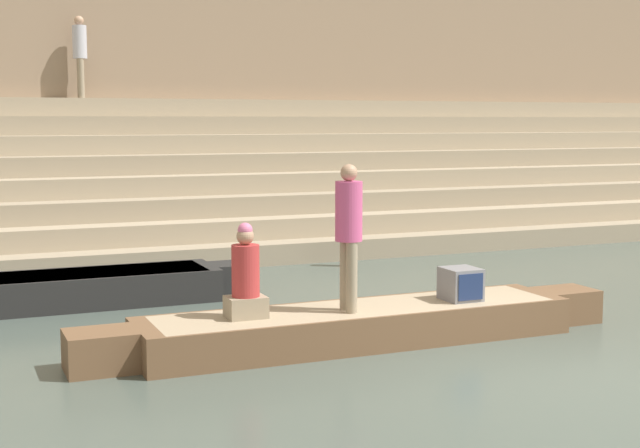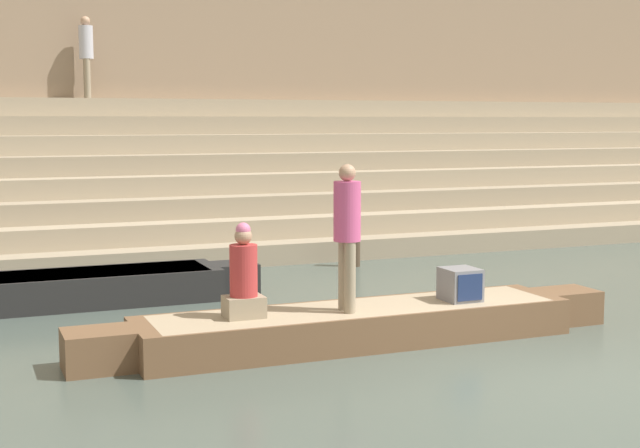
{
  "view_description": "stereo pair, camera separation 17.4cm",
  "coord_description": "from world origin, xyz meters",
  "px_view_note": "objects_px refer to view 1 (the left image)",
  "views": [
    {
      "loc": [
        -6.02,
        -7.26,
        2.72
      ],
      "look_at": [
        -1.42,
        3.58,
        1.34
      ],
      "focal_mm": 50.0,
      "sensor_mm": 36.0,
      "label": 1
    },
    {
      "loc": [
        -5.86,
        -7.33,
        2.72
      ],
      "look_at": [
        -1.42,
        3.58,
        1.34
      ],
      "focal_mm": 50.0,
      "sensor_mm": 36.0,
      "label": 2
    }
  ],
  "objects_px": {
    "person_standing": "(349,227)",
    "tv_set": "(461,284)",
    "mooring_post": "(351,241)",
    "person_rowing": "(246,279)",
    "person_on_steps": "(80,50)",
    "moored_boat_shore": "(59,289)",
    "rowboat_main": "(358,324)"
  },
  "relations": [
    {
      "from": "person_standing",
      "to": "tv_set",
      "type": "relative_size",
      "value": 3.71
    },
    {
      "from": "tv_set",
      "to": "mooring_post",
      "type": "height_order",
      "value": "mooring_post"
    },
    {
      "from": "person_rowing",
      "to": "person_on_steps",
      "type": "relative_size",
      "value": 0.62
    },
    {
      "from": "mooring_post",
      "to": "person_on_steps",
      "type": "bearing_deg",
      "value": 127.06
    },
    {
      "from": "mooring_post",
      "to": "person_on_steps",
      "type": "height_order",
      "value": "person_on_steps"
    },
    {
      "from": "person_on_steps",
      "to": "person_standing",
      "type": "bearing_deg",
      "value": 35.81
    },
    {
      "from": "moored_boat_shore",
      "to": "person_on_steps",
      "type": "xyz_separation_m",
      "value": [
        1.4,
        7.02,
        3.98
      ]
    },
    {
      "from": "rowboat_main",
      "to": "mooring_post",
      "type": "xyz_separation_m",
      "value": [
        2.37,
        5.28,
        0.23
      ]
    },
    {
      "from": "moored_boat_shore",
      "to": "rowboat_main",
      "type": "bearing_deg",
      "value": -47.74
    },
    {
      "from": "rowboat_main",
      "to": "person_standing",
      "type": "xyz_separation_m",
      "value": [
        -0.2,
        -0.14,
        1.23
      ]
    },
    {
      "from": "moored_boat_shore",
      "to": "tv_set",
      "type": "bearing_deg",
      "value": -37.78
    },
    {
      "from": "person_on_steps",
      "to": "mooring_post",
      "type": "bearing_deg",
      "value": 64.92
    },
    {
      "from": "person_rowing",
      "to": "moored_boat_shore",
      "type": "height_order",
      "value": "person_rowing"
    },
    {
      "from": "rowboat_main",
      "to": "tv_set",
      "type": "xyz_separation_m",
      "value": [
        1.4,
        -0.08,
        0.41
      ]
    },
    {
      "from": "mooring_post",
      "to": "person_on_steps",
      "type": "distance_m",
      "value": 7.74
    },
    {
      "from": "rowboat_main",
      "to": "person_standing",
      "type": "height_order",
      "value": "person_standing"
    },
    {
      "from": "person_rowing",
      "to": "tv_set",
      "type": "height_order",
      "value": "person_rowing"
    },
    {
      "from": "person_standing",
      "to": "person_rowing",
      "type": "height_order",
      "value": "person_standing"
    },
    {
      "from": "rowboat_main",
      "to": "person_standing",
      "type": "distance_m",
      "value": 1.25
    },
    {
      "from": "tv_set",
      "to": "mooring_post",
      "type": "distance_m",
      "value": 5.45
    },
    {
      "from": "tv_set",
      "to": "mooring_post",
      "type": "xyz_separation_m",
      "value": [
        0.97,
        5.36,
        -0.18
      ]
    },
    {
      "from": "person_standing",
      "to": "mooring_post",
      "type": "bearing_deg",
      "value": 60.38
    },
    {
      "from": "person_standing",
      "to": "person_rowing",
      "type": "distance_m",
      "value": 1.37
    },
    {
      "from": "person_standing",
      "to": "tv_set",
      "type": "xyz_separation_m",
      "value": [
        1.6,
        0.06,
        -0.82
      ]
    },
    {
      "from": "person_standing",
      "to": "tv_set",
      "type": "bearing_deg",
      "value": -2.27
    },
    {
      "from": "rowboat_main",
      "to": "tv_set",
      "type": "height_order",
      "value": "tv_set"
    },
    {
      "from": "rowboat_main",
      "to": "tv_set",
      "type": "bearing_deg",
      "value": -5.8
    },
    {
      "from": "moored_boat_shore",
      "to": "person_on_steps",
      "type": "distance_m",
      "value": 8.19
    },
    {
      "from": "person_rowing",
      "to": "moored_boat_shore",
      "type": "relative_size",
      "value": 0.19
    },
    {
      "from": "moored_boat_shore",
      "to": "person_on_steps",
      "type": "relative_size",
      "value": 3.34
    },
    {
      "from": "tv_set",
      "to": "mooring_post",
      "type": "relative_size",
      "value": 0.51
    },
    {
      "from": "tv_set",
      "to": "moored_boat_shore",
      "type": "height_order",
      "value": "tv_set"
    }
  ]
}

